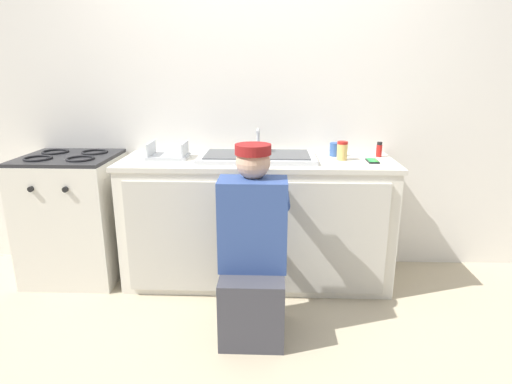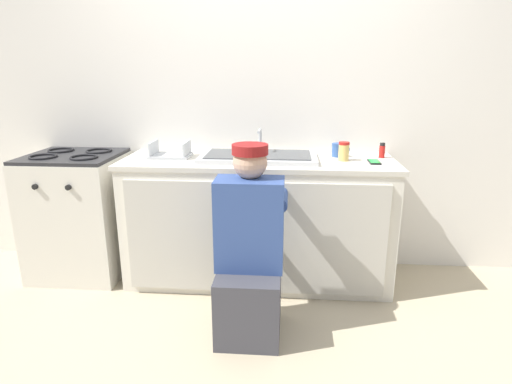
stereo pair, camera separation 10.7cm
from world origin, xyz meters
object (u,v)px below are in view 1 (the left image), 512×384
Objects in this scene: sink_double_basin at (257,156)px; condiment_jar at (342,151)px; stove_range at (75,217)px; dish_rack_tray at (168,154)px; plumber_person at (253,258)px; cell_phone at (372,161)px; coffee_mug at (336,149)px; spice_bottle_red at (379,150)px.

sink_double_basin is 0.58m from condiment_jar.
sink_double_basin is 1.41m from stove_range.
sink_double_basin is 2.86× the size of dish_rack_tray.
dish_rack_tray is at bearing 131.80° from plumber_person.
coffee_mug reaches higher than cell_phone.
stove_range is 1.98m from condiment_jar.
condiment_jar is at bearing 49.05° from plumber_person.
cell_phone is at bearing 38.57° from plumber_person.
plumber_person reaches higher than cell_phone.
spice_bottle_red reaches higher than stove_range.
spice_bottle_red is (0.86, 0.79, 0.49)m from plumber_person.
condiment_jar is 0.21m from cell_phone.
coffee_mug is (0.56, 0.13, 0.03)m from sink_double_basin.
stove_range is at bearing 179.84° from condiment_jar.
plumber_person is 1.09m from cell_phone.
cell_phone is (2.11, -0.05, 0.45)m from stove_range.
stove_range is 7.32× the size of coffee_mug.
stove_range is 3.29× the size of dish_rack_tray.
sink_double_basin is at bearing 179.27° from condiment_jar.
dish_rack_tray is 2.67× the size of spice_bottle_red.
cell_phone is at bearing -14.01° from condiment_jar.
dish_rack_tray is at bearing 178.02° from sink_double_basin.
cell_phone is (0.78, 0.62, 0.44)m from plumber_person.
condiment_jar reaches higher than spice_bottle_red.
dish_rack_tray is (-0.62, 0.70, 0.46)m from plumber_person.
condiment_jar is at bearing -1.38° from dish_rack_tray.
plumber_person is 8.76× the size of coffee_mug.
plumber_person is 1.09m from coffee_mug.
dish_rack_tray is at bearing 1.92° from stove_range.
spice_bottle_red is at bearing 3.69° from dish_rack_tray.
spice_bottle_red reaches higher than cell_phone.
condiment_jar reaches higher than dish_rack_tray.
cell_phone is (1.40, -0.08, -0.02)m from dish_rack_tray.
dish_rack_tray is at bearing 176.81° from cell_phone.
stove_range is 1.96m from coffee_mug.
dish_rack_tray is 1.40m from cell_phone.
coffee_mug reaches higher than stove_range.
plumber_person reaches higher than condiment_jar.
cell_phone is at bearing -3.19° from dish_rack_tray.
stove_range is at bearing 153.21° from plumber_person.
plumber_person is 1.27m from spice_bottle_red.
plumber_person reaches higher than dish_rack_tray.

